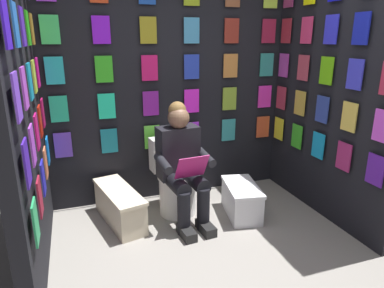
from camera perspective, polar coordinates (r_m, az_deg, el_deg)
display_wall_back at (r=3.86m, az=-3.75°, el=9.03°), size 2.76×0.14×2.45m
display_wall_left at (r=3.68m, az=21.87°, el=7.46°), size 0.14×1.79×2.45m
display_wall_right at (r=2.82m, az=-26.18°, el=4.35°), size 0.14×1.79×2.45m
toilet at (r=3.67m, az=-2.88°, el=-6.15°), size 0.43×0.57×0.77m
person_reading at (r=3.37m, az=-1.57°, el=-3.27°), size 0.55×0.71×1.19m
comic_longbox_near at (r=3.56m, az=-11.85°, el=-9.93°), size 0.45×0.86×0.35m
comic_longbox_far at (r=3.66m, az=8.16°, el=-9.08°), size 0.42×0.64×0.33m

